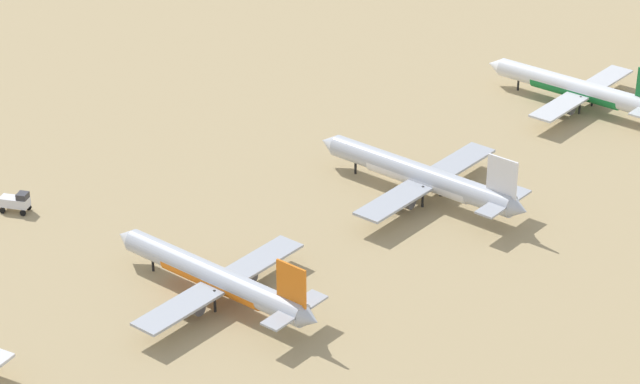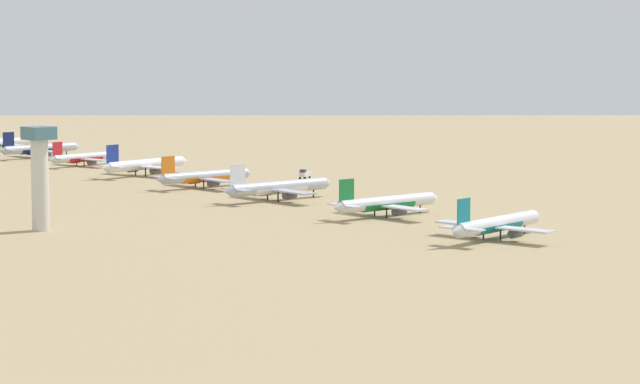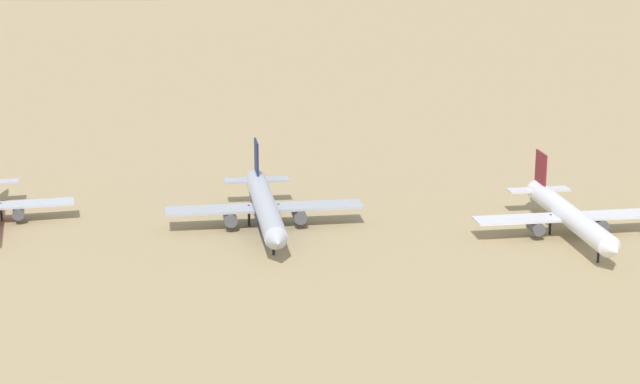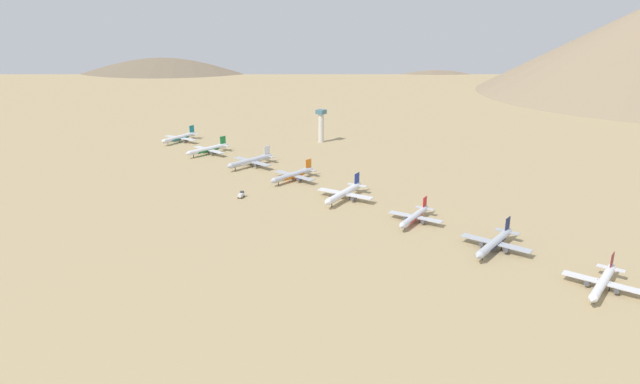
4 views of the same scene
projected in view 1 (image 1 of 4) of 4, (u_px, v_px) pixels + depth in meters
parked_jet_1 at (578, 89)px, 274.62m from camera, size 42.97×35.02×12.39m
parked_jet_2 at (422, 176)px, 238.28m from camera, size 45.61×37.18×13.15m
parked_jet_3 at (216, 278)px, 207.31m from camera, size 42.75×34.83×12.33m
service_truck at (16, 201)px, 234.48m from camera, size 5.67×4.17×3.90m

